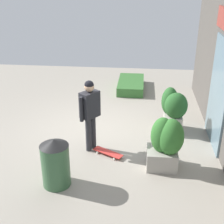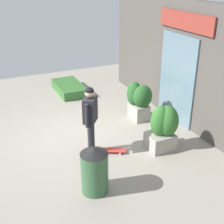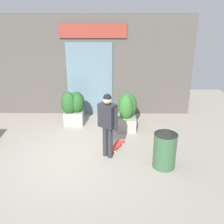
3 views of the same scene
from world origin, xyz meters
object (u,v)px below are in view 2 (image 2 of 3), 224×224
at_px(skateboard, 111,150).
at_px(planter_box_right, 163,126).
at_px(skateboarder, 90,114).
at_px(planter_box_left, 140,99).
at_px(trash_bin, 95,170).

xyz_separation_m(skateboard, planter_box_right, (0.35, 1.28, 0.56)).
height_order(skateboard, planter_box_right, planter_box_right).
distance_m(skateboarder, planter_box_left, 2.34).
distance_m(planter_box_left, trash_bin, 3.55).
height_order(skateboarder, skateboard, skateboarder).
height_order(skateboard, planter_box_left, planter_box_left).
bearing_deg(skateboarder, skateboard, 10.01).
xyz_separation_m(planter_box_right, trash_bin, (0.83, -2.18, -0.10)).
relative_size(planter_box_left, trash_bin, 1.14).
xyz_separation_m(planter_box_left, planter_box_right, (1.71, -0.30, -0.04)).
bearing_deg(skateboarder, planter_box_right, 18.57).
xyz_separation_m(skateboarder, planter_box_right, (0.57, 1.71, -0.45)).
distance_m(planter_box_left, planter_box_right, 1.74).
bearing_deg(skateboarder, planter_box_left, 66.72).
distance_m(skateboarder, planter_box_right, 1.86).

